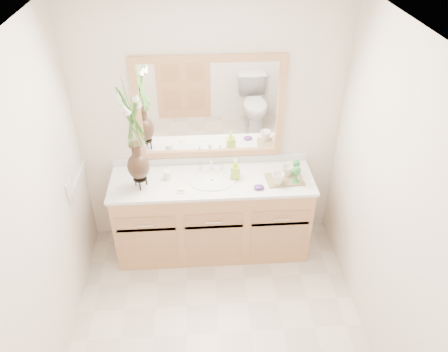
{
  "coord_description": "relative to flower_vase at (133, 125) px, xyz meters",
  "views": [
    {
      "loc": [
        -0.1,
        -2.19,
        3.12
      ],
      "look_at": [
        0.09,
        0.65,
        1.12
      ],
      "focal_mm": 35.0,
      "sensor_mm": 36.0,
      "label": 1
    }
  ],
  "objects": [
    {
      "name": "sink",
      "position": [
        0.63,
        0.05,
        -0.67
      ],
      "size": [
        0.38,
        0.34,
        0.23
      ],
      "color": "white",
      "rests_on": "counter"
    },
    {
      "name": "wall_back",
      "position": [
        0.63,
        0.35,
        -0.25
      ],
      "size": [
        2.4,
        0.02,
        2.4
      ],
      "primitive_type": "cube",
      "color": "silver",
      "rests_on": "floor"
    },
    {
      "name": "counter",
      "position": [
        0.63,
        0.07,
        -0.63
      ],
      "size": [
        1.84,
        0.57,
        0.03
      ],
      "primitive_type": "cube",
      "color": "silver",
      "rests_on": "vanity"
    },
    {
      "name": "floor",
      "position": [
        0.63,
        -0.95,
        -1.45
      ],
      "size": [
        2.6,
        2.6,
        0.0
      ],
      "primitive_type": "plane",
      "color": "beige",
      "rests_on": "ground"
    },
    {
      "name": "purple_dish",
      "position": [
        1.03,
        -0.1,
        -0.6
      ],
      "size": [
        0.11,
        0.1,
        0.03
      ],
      "primitive_type": "ellipsoid",
      "rotation": [
        0.0,
        0.0,
        0.28
      ],
      "color": "#472267",
      "rests_on": "counter"
    },
    {
      "name": "wall_right",
      "position": [
        1.83,
        -0.95,
        -0.25
      ],
      "size": [
        0.02,
        2.6,
        2.4
      ],
      "primitive_type": "cube",
      "color": "silver",
      "rests_on": "floor"
    },
    {
      "name": "vanity",
      "position": [
        0.63,
        0.07,
        -1.05
      ],
      "size": [
        1.8,
        0.55,
        0.8
      ],
      "color": "tan",
      "rests_on": "floor"
    },
    {
      "name": "mirror",
      "position": [
        0.63,
        0.33,
        -0.04
      ],
      "size": [
        1.32,
        0.04,
        0.97
      ],
      "color": "white",
      "rests_on": "wall_back"
    },
    {
      "name": "ceiling",
      "position": [
        0.63,
        -0.95,
        0.95
      ],
      "size": [
        2.4,
        2.6,
        0.02
      ],
      "primitive_type": "cube",
      "color": "white",
      "rests_on": "wall_back"
    },
    {
      "name": "goblet_front",
      "position": [
        1.37,
        -0.04,
        -0.49
      ],
      "size": [
        0.07,
        0.07,
        0.16
      ],
      "color": "#297B37",
      "rests_on": "tray"
    },
    {
      "name": "goblet_back",
      "position": [
        1.4,
        0.09,
        -0.5
      ],
      "size": [
        0.06,
        0.06,
        0.14
      ],
      "color": "#297B37",
      "rests_on": "tray"
    },
    {
      "name": "soap_bottle",
      "position": [
        0.84,
        0.08,
        -0.53
      ],
      "size": [
        0.08,
        0.08,
        0.17
      ],
      "primitive_type": "imported",
      "rotation": [
        0.0,
        0.0,
        -0.08
      ],
      "color": "#9AC62E",
      "rests_on": "counter"
    },
    {
      "name": "tumbler",
      "position": [
        0.23,
        0.1,
        -0.57
      ],
      "size": [
        0.07,
        0.07,
        0.09
      ],
      "primitive_type": "cylinder",
      "color": "silver",
      "rests_on": "counter"
    },
    {
      "name": "mug_left",
      "position": [
        1.21,
        -0.05,
        -0.55
      ],
      "size": [
        0.11,
        0.11,
        0.11
      ],
      "primitive_type": "imported",
      "rotation": [
        0.0,
        0.0,
        0.03
      ],
      "color": "silver",
      "rests_on": "tray"
    },
    {
      "name": "mug_right",
      "position": [
        1.31,
        0.07,
        -0.55
      ],
      "size": [
        0.13,
        0.12,
        0.11
      ],
      "primitive_type": "imported",
      "rotation": [
        0.0,
        0.0,
        0.27
      ],
      "color": "silver",
      "rests_on": "tray"
    },
    {
      "name": "tray",
      "position": [
        1.28,
        0.01,
        -0.61
      ],
      "size": [
        0.34,
        0.24,
        0.02
      ],
      "primitive_type": "cube",
      "rotation": [
        0.0,
        0.0,
        0.06
      ],
      "color": "brown",
      "rests_on": "counter"
    },
    {
      "name": "wall_left",
      "position": [
        -0.57,
        -0.95,
        -0.25
      ],
      "size": [
        0.02,
        2.6,
        2.4
      ],
      "primitive_type": "cube",
      "color": "silver",
      "rests_on": "floor"
    },
    {
      "name": "soap_dish",
      "position": [
        0.36,
        -0.09,
        -0.61
      ],
      "size": [
        0.09,
        0.09,
        0.03
      ],
      "color": "silver",
      "rests_on": "counter"
    },
    {
      "name": "flower_vase",
      "position": [
        0.0,
        0.0,
        0.0
      ],
      "size": [
        0.22,
        0.22,
        0.91
      ],
      "rotation": [
        0.0,
        0.0,
        0.09
      ],
      "color": "black",
      "rests_on": "counter"
    },
    {
      "name": "switch_plate",
      "position": [
        -0.56,
        -0.18,
        -0.47
      ],
      "size": [
        0.02,
        0.12,
        0.12
      ],
      "primitive_type": "cube",
      "color": "white",
      "rests_on": "wall_left"
    }
  ]
}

